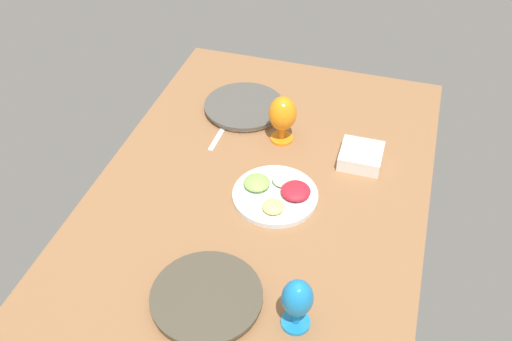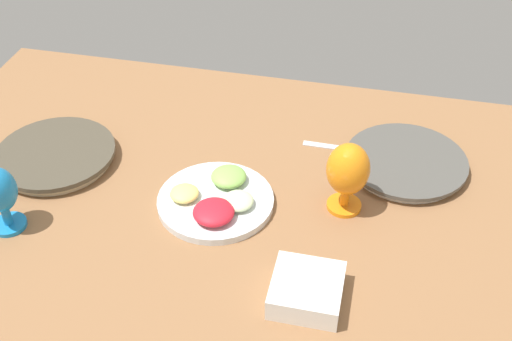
# 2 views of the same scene
# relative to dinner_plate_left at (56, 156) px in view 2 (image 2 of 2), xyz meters

# --- Properties ---
(ground_plane) EXTENTS (1.60, 1.04, 0.04)m
(ground_plane) POSITION_rel_dinner_plate_left_xyz_m (0.43, -0.01, -0.04)
(ground_plane) COLOR #8C603D
(dinner_plate_left) EXTENTS (0.29, 0.29, 0.03)m
(dinner_plate_left) POSITION_rel_dinner_plate_left_xyz_m (0.00, 0.00, 0.00)
(dinner_plate_left) COLOR beige
(dinner_plate_left) RESTS_ON ground_plane
(dinner_plate_right) EXTENTS (0.30, 0.30, 0.03)m
(dinner_plate_right) POSITION_rel_dinner_plate_left_xyz_m (0.85, 0.17, -0.00)
(dinner_plate_right) COLOR silver
(dinner_plate_right) RESTS_ON ground_plane
(fruit_platter) EXTENTS (0.27, 0.27, 0.05)m
(fruit_platter) POSITION_rel_dinner_plate_left_xyz_m (0.43, -0.07, 0.00)
(fruit_platter) COLOR silver
(fruit_platter) RESTS_ON ground_plane
(hurricane_glass_orange) EXTENTS (0.10, 0.10, 0.17)m
(hurricane_glass_orange) POSITION_rel_dinner_plate_left_xyz_m (0.72, -0.01, 0.09)
(hurricane_glass_orange) COLOR orange
(hurricane_glass_orange) RESTS_ON ground_plane
(square_bowl_white) EXTENTS (0.14, 0.14, 0.05)m
(square_bowl_white) POSITION_rel_dinner_plate_left_xyz_m (0.68, -0.29, 0.01)
(square_bowl_white) COLOR white
(square_bowl_white) RESTS_ON ground_plane
(fork_by_right_plate) EXTENTS (0.18, 0.02, 0.01)m
(fork_by_right_plate) POSITION_rel_dinner_plate_left_xyz_m (0.68, 0.21, -0.01)
(fork_by_right_plate) COLOR silver
(fork_by_right_plate) RESTS_ON ground_plane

